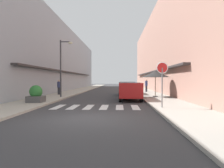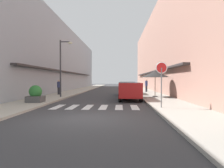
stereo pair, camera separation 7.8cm
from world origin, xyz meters
name	(u,v)px [view 1 (the left image)]	position (x,y,z in m)	size (l,w,h in m)	color
ground_plane	(110,91)	(0.00, 20.44, 0.00)	(112.40, 112.40, 0.00)	#38383A
sidewalk_left	(77,91)	(-4.80, 20.44, 0.06)	(2.90, 71.53, 0.12)	#ADA899
sidewalk_right	(143,91)	(4.80, 20.44, 0.06)	(2.90, 71.53, 0.12)	#9E998E
building_row_left	(54,60)	(-8.74, 21.99, 4.82)	(5.50, 47.98, 9.65)	#939EA8
building_row_right	(168,52)	(8.74, 21.99, 5.87)	(5.50, 47.98, 11.75)	#A87A6B
crosswalk	(96,107)	(0.00, 3.61, 0.01)	(5.20, 2.20, 0.01)	silver
parked_car_near	(130,89)	(2.29, 7.94, 0.92)	(1.87, 4.47, 1.47)	maroon
parked_car_mid	(127,87)	(2.29, 13.97, 0.92)	(1.91, 4.07, 1.47)	black
round_street_sign	(162,73)	(3.82, 2.78, 2.08)	(0.65, 0.07, 2.56)	slate
street_lamp	(63,62)	(-3.78, 9.56, 3.31)	(1.19, 0.28, 5.19)	#38383D
cafe_umbrella	(155,74)	(4.73, 10.03, 2.20)	(2.54, 2.54, 2.37)	#262626
planter_corner	(36,95)	(-4.41, 5.11, 0.65)	(1.04, 1.04, 1.19)	#4C4C4C
pedestrian_walking_near	(59,87)	(-5.02, 12.39, 0.94)	(0.34, 0.34, 1.57)	#282B33
pedestrian_walking_far	(146,85)	(4.93, 17.70, 0.98)	(0.34, 0.34, 1.64)	#282B33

